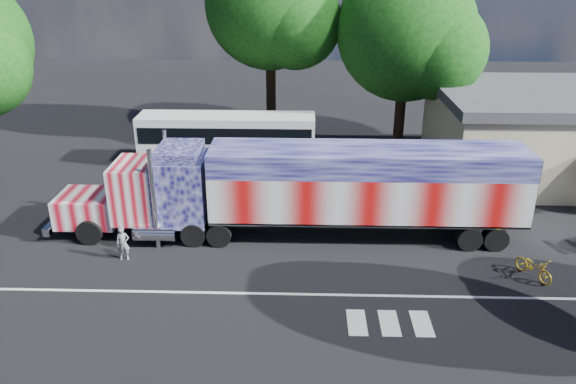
{
  "coord_description": "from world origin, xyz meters",
  "views": [
    {
      "loc": [
        0.77,
        -22.1,
        12.65
      ],
      "look_at": [
        0.0,
        3.0,
        1.9
      ],
      "focal_mm": 35.0,
      "sensor_mm": 36.0,
      "label": 1
    }
  ],
  "objects_px": {
    "semi_truck": "(307,188)",
    "coach_bus": "(227,139)",
    "bicycle": "(534,267)",
    "tree_ne_a": "(409,33)",
    "woman": "(123,243)",
    "tree_n_mid": "(272,5)"
  },
  "relations": [
    {
      "from": "bicycle",
      "to": "tree_ne_a",
      "type": "bearing_deg",
      "value": 71.82
    },
    {
      "from": "semi_truck",
      "to": "coach_bus",
      "type": "relative_size",
      "value": 2.01
    },
    {
      "from": "coach_bus",
      "to": "tree_n_mid",
      "type": "xyz_separation_m",
      "value": [
        2.61,
        6.08,
        7.67
      ]
    },
    {
      "from": "coach_bus",
      "to": "bicycle",
      "type": "height_order",
      "value": "coach_bus"
    },
    {
      "from": "semi_truck",
      "to": "bicycle",
      "type": "height_order",
      "value": "semi_truck"
    },
    {
      "from": "semi_truck",
      "to": "tree_n_mid",
      "type": "bearing_deg",
      "value": 98.87
    },
    {
      "from": "tree_n_mid",
      "to": "bicycle",
      "type": "bearing_deg",
      "value": -58.32
    },
    {
      "from": "woman",
      "to": "bicycle",
      "type": "distance_m",
      "value": 17.71
    },
    {
      "from": "coach_bus",
      "to": "tree_n_mid",
      "type": "height_order",
      "value": "tree_n_mid"
    },
    {
      "from": "semi_truck",
      "to": "woman",
      "type": "xyz_separation_m",
      "value": [
        -8.14,
        -2.6,
        -1.67
      ]
    },
    {
      "from": "bicycle",
      "to": "coach_bus",
      "type": "bearing_deg",
      "value": 108.82
    },
    {
      "from": "coach_bus",
      "to": "woman",
      "type": "relative_size",
      "value": 7.01
    },
    {
      "from": "coach_bus",
      "to": "bicycle",
      "type": "relative_size",
      "value": 5.98
    },
    {
      "from": "semi_truck",
      "to": "tree_n_mid",
      "type": "distance_m",
      "value": 17.51
    },
    {
      "from": "woman",
      "to": "bicycle",
      "type": "relative_size",
      "value": 0.85
    },
    {
      "from": "semi_truck",
      "to": "bicycle",
      "type": "distance_m",
      "value": 10.37
    },
    {
      "from": "bicycle",
      "to": "tree_ne_a",
      "type": "xyz_separation_m",
      "value": [
        -3.09,
        16.6,
        7.41
      ]
    },
    {
      "from": "semi_truck",
      "to": "coach_bus",
      "type": "bearing_deg",
      "value": 117.42
    },
    {
      "from": "tree_ne_a",
      "to": "tree_n_mid",
      "type": "relative_size",
      "value": 0.89
    },
    {
      "from": "woman",
      "to": "tree_ne_a",
      "type": "bearing_deg",
      "value": 34.38
    },
    {
      "from": "semi_truck",
      "to": "woman",
      "type": "height_order",
      "value": "semi_truck"
    },
    {
      "from": "coach_bus",
      "to": "tree_n_mid",
      "type": "distance_m",
      "value": 10.13
    }
  ]
}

